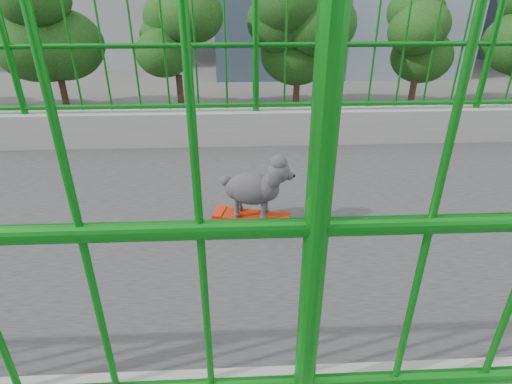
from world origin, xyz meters
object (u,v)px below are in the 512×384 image
object	(u,v)px
poodle	(255,186)
car_2	(291,191)
car_3	(136,163)
skateboard	(251,217)
car_4	(507,135)

from	to	relation	value
poodle	car_2	world-z (taller)	poodle
car_2	car_3	world-z (taller)	car_2
skateboard	car_4	bearing A→B (deg)	155.99
car_4	poodle	bearing A→B (deg)	141.67
skateboard	car_4	xyz separation A→B (m)	(-18.81, 14.90, -6.33)
skateboard	car_3	xyz separation A→B (m)	(-15.61, -4.82, -6.28)
poodle	car_3	xyz separation A→B (m)	(-15.62, -4.84, -6.49)
skateboard	car_4	world-z (taller)	skateboard
skateboard	car_2	world-z (taller)	skateboard
skateboard	car_2	bearing A→B (deg)	-174.83
poodle	car_3	distance (m)	17.59
skateboard	poodle	size ratio (longest dim) A/B	1.11
car_4	skateboard	bearing A→B (deg)	141.62
skateboard	poodle	world-z (taller)	poodle
poodle	skateboard	bearing A→B (deg)	-90.00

